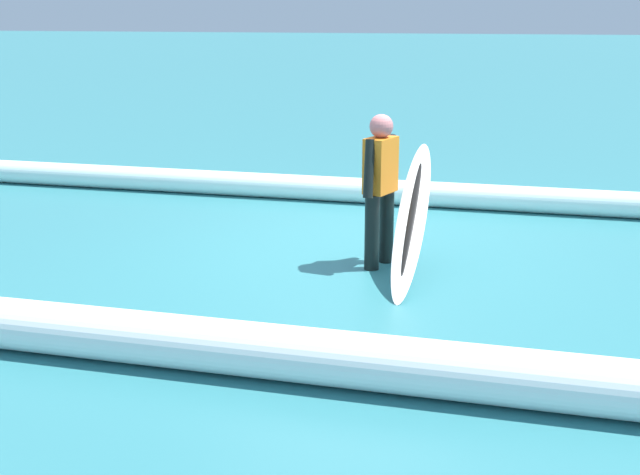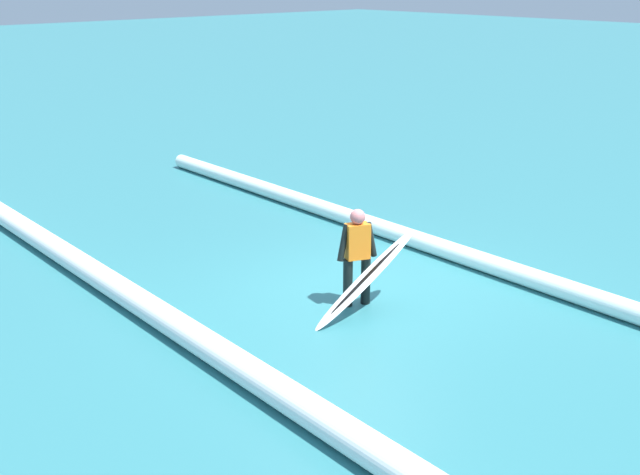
{
  "view_description": "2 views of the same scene",
  "coord_description": "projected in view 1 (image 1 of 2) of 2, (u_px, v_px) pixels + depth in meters",
  "views": [
    {
      "loc": [
        -1.23,
        8.02,
        2.42
      ],
      "look_at": [
        -0.09,
        2.19,
        0.75
      ],
      "focal_mm": 46.7,
      "sensor_mm": 36.0,
      "label": 1
    },
    {
      "loc": [
        -8.25,
        8.42,
        4.69
      ],
      "look_at": [
        -0.1,
        0.97,
        1.09
      ],
      "focal_mm": 46.56,
      "sensor_mm": 36.0,
      "label": 2
    }
  ],
  "objects": [
    {
      "name": "surfer",
      "position": [
        380.0,
        182.0,
        7.76
      ],
      "size": [
        0.31,
        0.61,
        1.45
      ],
      "rotation": [
        0.0,
        0.0,
        1.19
      ],
      "color": "black",
      "rests_on": "ground_plane"
    },
    {
      "name": "wave_crest_midground",
      "position": [
        111.0,
        334.0,
        5.83
      ],
      "size": [
        17.62,
        1.45,
        0.37
      ],
      "primitive_type": "cylinder",
      "rotation": [
        0.0,
        1.57,
        -0.06
      ],
      "color": "white",
      "rests_on": "ground_plane"
    },
    {
      "name": "ground_plane",
      "position": [
        353.0,
        250.0,
        8.46
      ],
      "size": [
        128.15,
        128.15,
        0.0
      ],
      "primitive_type": "plane",
      "color": "#2D7279"
    },
    {
      "name": "surfboard",
      "position": [
        412.0,
        217.0,
        7.66
      ],
      "size": [
        0.32,
        1.91,
        1.09
      ],
      "color": "white",
      "rests_on": "ground_plane"
    },
    {
      "name": "wave_crest_foreground",
      "position": [
        377.0,
        191.0,
        10.41
      ],
      "size": [
        17.66,
        1.23,
        0.31
      ],
      "primitive_type": "cylinder",
      "rotation": [
        0.0,
        1.57,
        -0.05
      ],
      "color": "white",
      "rests_on": "ground_plane"
    }
  ]
}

